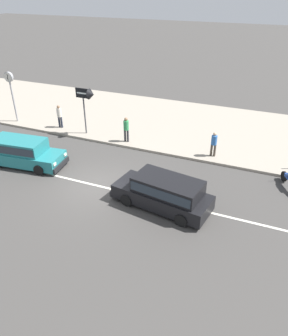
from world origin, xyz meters
TOP-DOWN VIEW (x-y plane):
  - ground_plane at (0.00, 0.00)m, footprint 160.00×160.00m
  - lane_centre_stripe at (0.00, 0.00)m, footprint 50.40×0.14m
  - kerb_strip at (0.00, 9.63)m, footprint 68.00×10.00m
  - minivan_teal_0 at (-5.22, 0.41)m, footprint 4.86×2.22m
  - minivan_black_2 at (3.80, -0.37)m, footprint 4.98×2.46m
  - street_clock at (-10.00, 5.37)m, footprint 0.71×0.22m
  - arrow_signboard at (-3.50, 5.40)m, footprint 1.37×0.71m
  - pedestrian_near_clock at (4.86, 5.42)m, footprint 0.34×0.34m
  - pedestrian_mid_kerb at (-6.25, 5.62)m, footprint 0.34×0.34m
  - pedestrian_far_end at (-0.83, 5.28)m, footprint 0.34×0.34m

SIDE VIEW (x-z plane):
  - ground_plane at x=0.00m, z-range 0.00..0.00m
  - lane_centre_stripe at x=0.00m, z-range 0.00..0.01m
  - kerb_strip at x=0.00m, z-range 0.00..0.15m
  - minivan_teal_0 at x=-5.22m, z-range 0.06..1.63m
  - minivan_black_2 at x=3.80m, z-range 0.06..1.63m
  - pedestrian_near_clock at x=4.86m, z-range 0.27..1.81m
  - pedestrian_mid_kerb at x=-6.25m, z-range 0.29..1.93m
  - pedestrian_far_end at x=-0.83m, z-range 0.29..1.95m
  - arrow_signboard at x=-3.50m, z-range 1.23..4.43m
  - street_clock at x=-10.00m, z-range 1.09..4.77m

